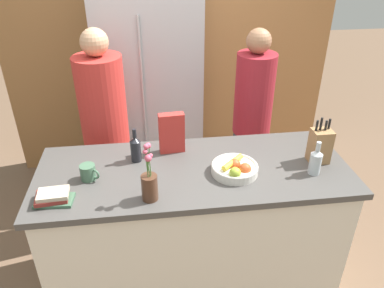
{
  "coord_description": "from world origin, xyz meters",
  "views": [
    {
      "loc": [
        -0.26,
        -1.87,
        2.19
      ],
      "look_at": [
        0.0,
        0.09,
        1.04
      ],
      "focal_mm": 35.0,
      "sensor_mm": 36.0,
      "label": 1
    }
  ],
  "objects_px": {
    "cereal_box": "(172,133)",
    "book_stack": "(53,197)",
    "knife_block": "(320,146)",
    "flower_vase": "(149,184)",
    "bottle_vinegar": "(316,161)",
    "refrigerator": "(150,83)",
    "person_at_sink": "(105,126)",
    "coffee_mug": "(88,172)",
    "bottle_oil": "(136,148)",
    "person_in_blue": "(252,116)",
    "fruit_bowl": "(235,168)"
  },
  "relations": [
    {
      "from": "knife_block",
      "to": "person_at_sink",
      "type": "height_order",
      "value": "person_at_sink"
    },
    {
      "from": "coffee_mug",
      "to": "book_stack",
      "type": "relative_size",
      "value": 0.56
    },
    {
      "from": "person_at_sink",
      "to": "fruit_bowl",
      "type": "bearing_deg",
      "value": -55.15
    },
    {
      "from": "coffee_mug",
      "to": "bottle_vinegar",
      "type": "distance_m",
      "value": 1.32
    },
    {
      "from": "flower_vase",
      "to": "bottle_vinegar",
      "type": "bearing_deg",
      "value": 7.04
    },
    {
      "from": "knife_block",
      "to": "cereal_box",
      "type": "bearing_deg",
      "value": 165.15
    },
    {
      "from": "coffee_mug",
      "to": "bottle_oil",
      "type": "distance_m",
      "value": 0.32
    },
    {
      "from": "flower_vase",
      "to": "person_in_blue",
      "type": "distance_m",
      "value": 1.3
    },
    {
      "from": "refrigerator",
      "to": "flower_vase",
      "type": "xyz_separation_m",
      "value": [
        -0.05,
        -1.56,
        0.03
      ]
    },
    {
      "from": "cereal_box",
      "to": "book_stack",
      "type": "relative_size",
      "value": 1.29
    },
    {
      "from": "cereal_box",
      "to": "book_stack",
      "type": "distance_m",
      "value": 0.81
    },
    {
      "from": "knife_block",
      "to": "person_at_sink",
      "type": "xyz_separation_m",
      "value": [
        -1.35,
        0.67,
        -0.12
      ]
    },
    {
      "from": "bottle_oil",
      "to": "person_in_blue",
      "type": "relative_size",
      "value": 0.14
    },
    {
      "from": "refrigerator",
      "to": "bottle_oil",
      "type": "bearing_deg",
      "value": -96.24
    },
    {
      "from": "coffee_mug",
      "to": "person_at_sink",
      "type": "relative_size",
      "value": 0.07
    },
    {
      "from": "fruit_bowl",
      "to": "bottle_vinegar",
      "type": "relative_size",
      "value": 1.32
    },
    {
      "from": "coffee_mug",
      "to": "bottle_oil",
      "type": "xyz_separation_m",
      "value": [
        0.27,
        0.17,
        0.04
      ]
    },
    {
      "from": "coffee_mug",
      "to": "knife_block",
      "type": "bearing_deg",
      "value": 0.62
    },
    {
      "from": "book_stack",
      "to": "person_in_blue",
      "type": "height_order",
      "value": "person_in_blue"
    },
    {
      "from": "fruit_bowl",
      "to": "book_stack",
      "type": "relative_size",
      "value": 1.34
    },
    {
      "from": "refrigerator",
      "to": "flower_vase",
      "type": "distance_m",
      "value": 1.56
    },
    {
      "from": "fruit_bowl",
      "to": "person_at_sink",
      "type": "xyz_separation_m",
      "value": [
        -0.81,
        0.74,
        -0.04
      ]
    },
    {
      "from": "book_stack",
      "to": "refrigerator",
      "type": "bearing_deg",
      "value": 69.52
    },
    {
      "from": "fruit_bowl",
      "to": "bottle_vinegar",
      "type": "xyz_separation_m",
      "value": [
        0.47,
        -0.06,
        0.05
      ]
    },
    {
      "from": "flower_vase",
      "to": "bottle_oil",
      "type": "xyz_separation_m",
      "value": [
        -0.07,
        0.4,
        -0.01
      ]
    },
    {
      "from": "cereal_box",
      "to": "person_at_sink",
      "type": "xyz_separation_m",
      "value": [
        -0.46,
        0.44,
        -0.14
      ]
    },
    {
      "from": "refrigerator",
      "to": "cereal_box",
      "type": "xyz_separation_m",
      "value": [
        0.1,
        -1.08,
        0.06
      ]
    },
    {
      "from": "refrigerator",
      "to": "person_in_blue",
      "type": "height_order",
      "value": "refrigerator"
    },
    {
      "from": "knife_block",
      "to": "coffee_mug",
      "type": "height_order",
      "value": "knife_block"
    },
    {
      "from": "cereal_box",
      "to": "fruit_bowl",
      "type": "bearing_deg",
      "value": -41.16
    },
    {
      "from": "cereal_box",
      "to": "bottle_oil",
      "type": "distance_m",
      "value": 0.25
    },
    {
      "from": "refrigerator",
      "to": "cereal_box",
      "type": "relative_size",
      "value": 7.43
    },
    {
      "from": "knife_block",
      "to": "person_at_sink",
      "type": "distance_m",
      "value": 1.52
    },
    {
      "from": "refrigerator",
      "to": "cereal_box",
      "type": "height_order",
      "value": "refrigerator"
    },
    {
      "from": "coffee_mug",
      "to": "person_in_blue",
      "type": "bearing_deg",
      "value": 32.71
    },
    {
      "from": "refrigerator",
      "to": "cereal_box",
      "type": "distance_m",
      "value": 1.08
    },
    {
      "from": "flower_vase",
      "to": "coffee_mug",
      "type": "relative_size",
      "value": 2.93
    },
    {
      "from": "bottle_vinegar",
      "to": "person_at_sink",
      "type": "relative_size",
      "value": 0.13
    },
    {
      "from": "fruit_bowl",
      "to": "person_in_blue",
      "type": "xyz_separation_m",
      "value": [
        0.33,
        0.81,
        -0.07
      ]
    },
    {
      "from": "bottle_vinegar",
      "to": "coffee_mug",
      "type": "bearing_deg",
      "value": 175.23
    },
    {
      "from": "fruit_bowl",
      "to": "knife_block",
      "type": "xyz_separation_m",
      "value": [
        0.54,
        0.07,
        0.07
      ]
    },
    {
      "from": "bottle_oil",
      "to": "fruit_bowl",
      "type": "bearing_deg",
      "value": -20.66
    },
    {
      "from": "flower_vase",
      "to": "cereal_box",
      "type": "relative_size",
      "value": 1.27
    },
    {
      "from": "bottle_vinegar",
      "to": "bottle_oil",
      "type": "bearing_deg",
      "value": 165.22
    },
    {
      "from": "refrigerator",
      "to": "book_stack",
      "type": "distance_m",
      "value": 1.62
    },
    {
      "from": "coffee_mug",
      "to": "bottle_vinegar",
      "type": "relative_size",
      "value": 0.55
    },
    {
      "from": "flower_vase",
      "to": "coffee_mug",
      "type": "xyz_separation_m",
      "value": [
        -0.35,
        0.23,
        -0.05
      ]
    },
    {
      "from": "fruit_bowl",
      "to": "flower_vase",
      "type": "relative_size",
      "value": 0.82
    },
    {
      "from": "flower_vase",
      "to": "book_stack",
      "type": "bearing_deg",
      "value": 175.17
    },
    {
      "from": "flower_vase",
      "to": "bottle_vinegar",
      "type": "distance_m",
      "value": 0.98
    }
  ]
}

